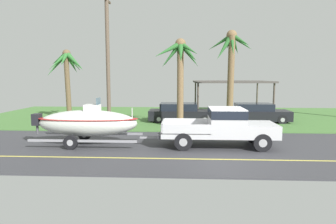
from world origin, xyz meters
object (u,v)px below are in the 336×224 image
(palm_tree_near_right, at_px, (180,61))
(palm_tree_far_left, at_px, (67,67))
(utility_pole, at_px, (108,58))
(pickup_truck_towing, at_px, (226,125))
(boat_on_trailer, at_px, (87,123))
(parked_sedan_far, at_px, (181,113))
(palm_tree_near_left, at_px, (231,58))
(parked_sedan_near, at_px, (256,113))
(carport_awning, at_px, (231,82))

(palm_tree_near_right, bearing_deg, palm_tree_far_left, 162.17)
(utility_pole, bearing_deg, palm_tree_near_right, 2.80)
(pickup_truck_towing, bearing_deg, boat_on_trailer, -180.00)
(pickup_truck_towing, relative_size, parked_sedan_far, 1.17)
(pickup_truck_towing, relative_size, palm_tree_near_right, 0.98)
(pickup_truck_towing, xyz_separation_m, palm_tree_near_left, (1.06, 5.85, 3.49))
(parked_sedan_near, bearing_deg, boat_on_trailer, -142.25)
(boat_on_trailer, bearing_deg, palm_tree_far_left, 117.16)
(palm_tree_far_left, bearing_deg, palm_tree_near_left, -7.87)
(parked_sedan_far, distance_m, palm_tree_near_right, 4.45)
(parked_sedan_far, height_order, utility_pole, utility_pole)
(parked_sedan_far, xyz_separation_m, palm_tree_near_right, (-0.07, -2.69, 3.54))
(palm_tree_near_right, bearing_deg, parked_sedan_near, 27.13)
(boat_on_trailer, distance_m, parked_sedan_far, 8.72)
(palm_tree_near_left, relative_size, utility_pole, 0.74)
(carport_awning, height_order, utility_pole, utility_pole)
(parked_sedan_near, height_order, carport_awning, carport_awning)
(parked_sedan_near, xyz_separation_m, carport_awning, (-1.16, 4.50, 2.12))
(parked_sedan_far, bearing_deg, palm_tree_near_left, -27.03)
(parked_sedan_near, relative_size, palm_tree_far_left, 0.87)
(boat_on_trailer, xyz_separation_m, parked_sedan_far, (4.43, 7.50, -0.40))
(palm_tree_near_left, bearing_deg, parked_sedan_far, 152.97)
(palm_tree_near_left, relative_size, palm_tree_near_right, 1.11)
(palm_tree_far_left, xyz_separation_m, utility_pole, (3.72, -2.85, 0.46))
(palm_tree_near_left, bearing_deg, palm_tree_near_right, -162.47)
(pickup_truck_towing, relative_size, boat_on_trailer, 0.90)
(parked_sedan_far, xyz_separation_m, palm_tree_far_left, (-8.25, -0.06, 3.29))
(carport_awning, relative_size, palm_tree_far_left, 1.21)
(carport_awning, xyz_separation_m, palm_tree_near_right, (-4.28, -7.28, 1.43))
(palm_tree_near_left, distance_m, palm_tree_near_right, 3.48)
(parked_sedan_far, distance_m, palm_tree_near_left, 5.28)
(carport_awning, bearing_deg, pickup_truck_towing, -99.57)
(pickup_truck_towing, height_order, parked_sedan_near, pickup_truck_towing)
(pickup_truck_towing, xyz_separation_m, palm_tree_near_right, (-2.24, 4.80, 3.20))
(carport_awning, distance_m, utility_pole, 11.63)
(parked_sedan_near, distance_m, palm_tree_near_left, 4.72)
(pickup_truck_towing, xyz_separation_m, parked_sedan_near, (3.20, 7.59, -0.35))
(parked_sedan_near, bearing_deg, parked_sedan_far, -179.03)
(boat_on_trailer, xyz_separation_m, utility_pole, (-0.10, 4.58, 3.34))
(parked_sedan_near, relative_size, palm_tree_near_left, 0.73)
(parked_sedan_far, xyz_separation_m, carport_awning, (4.21, 4.59, 2.12))
(pickup_truck_towing, height_order, utility_pole, utility_pole)
(pickup_truck_towing, bearing_deg, parked_sedan_near, 67.16)
(parked_sedan_near, relative_size, palm_tree_near_right, 0.81)
(palm_tree_near_left, bearing_deg, boat_on_trailer, -142.68)
(palm_tree_far_left, bearing_deg, pickup_truck_towing, -35.51)
(parked_sedan_near, bearing_deg, carport_awning, 104.45)
(palm_tree_far_left, bearing_deg, parked_sedan_near, 0.65)
(pickup_truck_towing, xyz_separation_m, carport_awning, (2.04, 12.08, 1.77))
(carport_awning, height_order, palm_tree_far_left, palm_tree_far_left)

